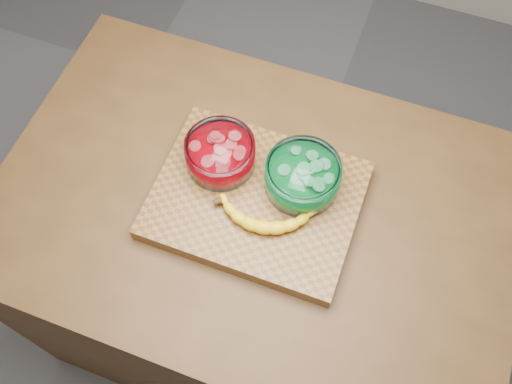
% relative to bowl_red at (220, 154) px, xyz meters
% --- Properties ---
extents(ground, '(3.50, 3.50, 0.00)m').
position_rel_bowl_red_xyz_m(ground, '(0.10, -0.05, -0.98)').
color(ground, '#5A5B5F').
rests_on(ground, ground).
extents(counter, '(1.20, 0.80, 0.90)m').
position_rel_bowl_red_xyz_m(counter, '(0.10, -0.05, -0.53)').
color(counter, '#4B3016').
rests_on(counter, ground).
extents(cutting_board, '(0.45, 0.35, 0.04)m').
position_rel_bowl_red_xyz_m(cutting_board, '(0.10, -0.05, -0.06)').
color(cutting_board, brown).
rests_on(cutting_board, counter).
extents(bowl_red, '(0.16, 0.16, 0.07)m').
position_rel_bowl_red_xyz_m(bowl_red, '(0.00, 0.00, 0.00)').
color(bowl_red, white).
rests_on(bowl_red, cutting_board).
extents(bowl_green, '(0.16, 0.16, 0.08)m').
position_rel_bowl_red_xyz_m(bowl_green, '(0.19, 0.01, 0.00)').
color(bowl_green, white).
rests_on(bowl_green, cutting_board).
extents(banana, '(0.24, 0.13, 0.03)m').
position_rel_bowl_red_xyz_m(banana, '(0.14, -0.09, -0.02)').
color(banana, yellow).
rests_on(banana, cutting_board).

